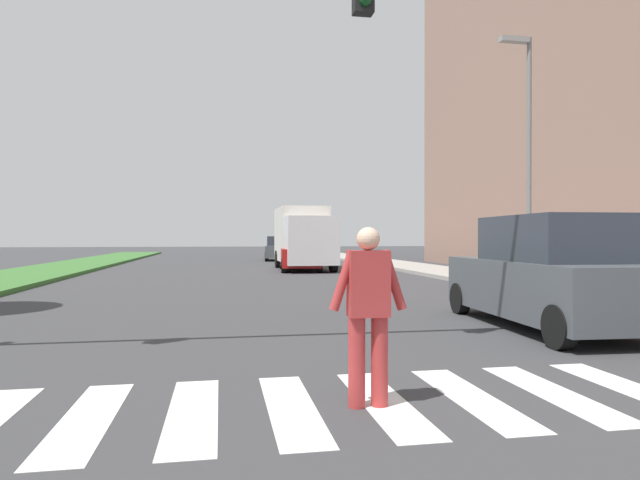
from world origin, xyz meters
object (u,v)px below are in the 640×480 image
at_px(street_lamp_right, 526,138).
at_px(sedan_distant, 279,249).
at_px(truck_box_delivery, 303,237).
at_px(sedan_midblock, 300,254).
at_px(suv_crossing, 549,275).
at_px(pedestrian_performer, 368,308).

xyz_separation_m(street_lamp_right, sedan_distant, (-5.10, 22.83, -3.82)).
bearing_deg(truck_box_delivery, sedan_midblock, -110.26).
bearing_deg(truck_box_delivery, suv_crossing, -84.79).
distance_m(street_lamp_right, truck_box_delivery, 13.00).
bearing_deg(street_lamp_right, sedan_distant, 102.59).
bearing_deg(street_lamp_right, suv_crossing, -117.97).
xyz_separation_m(suv_crossing, sedan_midblock, (-1.95, 17.22, -0.12)).
relative_size(sedan_distant, truck_box_delivery, 0.72).
bearing_deg(sedan_midblock, sedan_distant, 88.72).
bearing_deg(suv_crossing, truck_box_delivery, 95.21).
bearing_deg(sedan_midblock, suv_crossing, -83.55).
xyz_separation_m(street_lamp_right, sedan_midblock, (-5.37, 10.78, -3.78)).
relative_size(pedestrian_performer, sedan_midblock, 0.40).
bearing_deg(pedestrian_performer, sedan_distant, 85.41).
height_order(pedestrian_performer, suv_crossing, suv_crossing).
distance_m(street_lamp_right, sedan_distant, 23.70).
height_order(pedestrian_performer, sedan_midblock, sedan_midblock).
distance_m(sedan_midblock, truck_box_delivery, 1.20).
distance_m(street_lamp_right, pedestrian_performer, 13.35).
height_order(street_lamp_right, truck_box_delivery, street_lamp_right).
distance_m(sedan_distant, truck_box_delivery, 11.26).
xyz_separation_m(sedan_midblock, sedan_distant, (0.27, 12.05, -0.03)).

